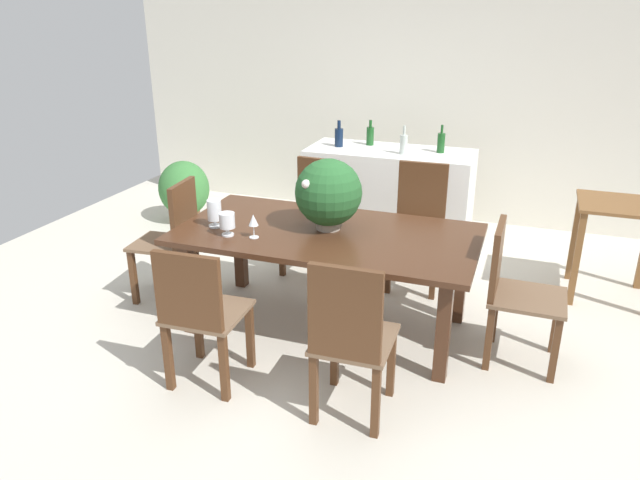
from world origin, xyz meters
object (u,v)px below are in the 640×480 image
Objects in this scene: wine_bottle_clear at (441,142)px; wine_bottle_dark at (370,135)px; wine_glass at (253,221)px; chair_foot_end at (513,287)px; potted_plant_floor at (184,190)px; side_table at (617,227)px; kitchen_counter at (388,197)px; dining_table at (327,243)px; crystal_vase_left at (227,221)px; crystal_vase_center_near at (214,211)px; wine_bottle_amber at (404,144)px; chair_near_right at (350,336)px; chair_head_end at (173,236)px; chair_far_left at (313,210)px; chair_far_right at (419,220)px; wine_bottle_tall at (339,137)px; flower_centerpiece at (328,193)px; chair_near_left at (200,311)px.

wine_bottle_clear reaches higher than wine_bottle_dark.
chair_foot_end is at bearing 9.37° from wine_glass.
wine_glass reaches higher than potted_plant_floor.
wine_glass reaches higher than side_table.
kitchen_counter is (0.44, 2.05, -0.39)m from wine_glass.
side_table is (1.49, -0.62, -0.42)m from wine_bottle_clear.
dining_table is 0.70m from crystal_vase_left.
wine_bottle_dark is (0.54, 2.10, 0.16)m from crystal_vase_center_near.
wine_bottle_amber is at bearing -38.47° from kitchen_counter.
wine_bottle_clear is (1.08, 2.13, 0.18)m from crystal_vase_left.
chair_head_end is at bearing -30.92° from chair_near_right.
chair_far_left is at bearing 91.57° from wine_glass.
dining_table is 1.07m from chair_far_right.
chair_far_left is at bearing 178.46° from chair_far_right.
wine_bottle_amber reaches higher than crystal_vase_left.
wine_bottle_dark is at bearing 172.97° from wine_bottle_clear.
dining_table is 0.55m from wine_glass.
potted_plant_floor is (-2.17, 1.62, -0.30)m from dining_table.
wine_bottle_clear is (-0.79, 1.83, 0.49)m from chair_foot_end.
wine_glass is 2.30m from wine_bottle_clear.
crystal_vase_left is 2.06m from wine_bottle_tall.
wine_glass is (-0.89, -1.24, 0.30)m from chair_far_right.
chair_far_right is 3.98× the size of wine_bottle_clear.
crystal_vase_center_near is 2.06m from wine_bottle_amber.
flower_centerpiece is 0.32× the size of kitchen_counter.
crystal_vase_center_near is (-0.32, -1.13, 0.32)m from chair_far_left.
chair_foot_end is 1.73m from wine_glass.
chair_head_end is at bearing 159.29° from crystal_vase_center_near.
dining_table is at bearing -60.18° from chair_far_left.
kitchen_counter is 2.19m from potted_plant_floor.
chair_near_left is at bearing 120.14° from chair_foot_end.
chair_foot_end is 2.52m from wine_bottle_tall.
crystal_vase_left is 0.98× the size of wine_glass.
wine_bottle_dark reaches higher than chair_head_end.
flower_centerpiece is 0.63× the size of side_table.
potted_plant_floor is (-4.12, 0.40, -0.24)m from side_table.
chair_head_end is 1.86m from potted_plant_floor.
wine_bottle_tall is at bearing 171.42° from wine_bottle_amber.
wine_bottle_amber is at bearing 84.07° from flower_centerpiece.
wine_bottle_amber is 2.42m from potted_plant_floor.
wine_glass is at bearing 65.83° from chair_head_end.
wine_bottle_tall is 0.32× the size of side_table.
flower_centerpiece is 0.55m from wine_glass.
potted_plant_floor is (-2.33, -0.04, -0.67)m from wine_bottle_amber.
dining_table is 7.96× the size of wine_bottle_amber.
chair_far_right reaches higher than chair_far_left.
dining_table is 4.17× the size of flower_centerpiece.
wine_bottle_clear is (1.24, 2.01, 0.16)m from crystal_vase_center_near.
chair_foot_end reaches higher than kitchen_counter.
chair_foot_end is 2.51m from chair_head_end.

